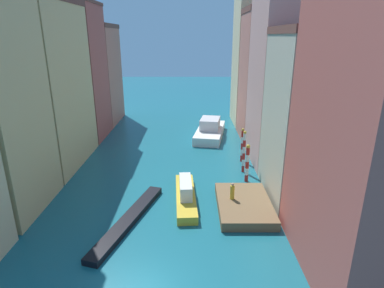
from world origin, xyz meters
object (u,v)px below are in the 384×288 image
object	(u,v)px
waterfront_dock	(243,205)
mooring_pole_2	(241,145)
motorboat_0	(185,194)
person_on_dock	(231,192)
gondola_black	(128,220)
vaporetto_white	(209,130)
mooring_pole_1	(243,151)
mooring_pole_0	(246,163)

from	to	relation	value
waterfront_dock	mooring_pole_2	bearing A→B (deg)	82.75
motorboat_0	mooring_pole_2	bearing A→B (deg)	56.11
person_on_dock	mooring_pole_2	world-z (taller)	mooring_pole_2
gondola_black	vaporetto_white	bearing A→B (deg)	71.43
waterfront_dock	person_on_dock	xyz separation A→B (m)	(-0.99, 0.32, 1.07)
waterfront_dock	gondola_black	size ratio (longest dim) A/B	0.64
waterfront_dock	mooring_pole_2	world-z (taller)	mooring_pole_2
mooring_pole_1	mooring_pole_2	world-z (taller)	mooring_pole_1
waterfront_dock	motorboat_0	size ratio (longest dim) A/B	0.85
waterfront_dock	gondola_black	distance (m)	9.56
waterfront_dock	mooring_pole_0	xyz separation A→B (m)	(1.08, 5.43, 1.63)
mooring_pole_0	motorboat_0	size ratio (longest dim) A/B	0.49
person_on_dock	mooring_pole_0	bearing A→B (deg)	67.97
waterfront_dock	mooring_pole_2	distance (m)	11.04
person_on_dock	gondola_black	bearing A→B (deg)	-164.35
person_on_dock	vaporetto_white	xyz separation A→B (m)	(-0.79, 20.18, -0.51)
vaporetto_white	mooring_pole_2	bearing A→B (deg)	-71.92
motorboat_0	mooring_pole_0	bearing A→B (deg)	33.75
mooring_pole_0	vaporetto_white	distance (m)	15.37
mooring_pole_0	mooring_pole_2	world-z (taller)	mooring_pole_2
mooring_pole_0	motorboat_0	distance (m)	7.38
mooring_pole_1	vaporetto_white	size ratio (longest dim) A/B	0.45
mooring_pole_1	mooring_pole_0	bearing A→B (deg)	-90.53
person_on_dock	mooring_pole_2	distance (m)	10.78
mooring_pole_0	mooring_pole_1	distance (m)	2.39
gondola_black	motorboat_0	size ratio (longest dim) A/B	1.33
waterfront_dock	mooring_pole_2	size ratio (longest dim) A/B	1.71
vaporetto_white	mooring_pole_0	bearing A→B (deg)	-79.24
mooring_pole_2	gondola_black	distance (m)	16.83
waterfront_dock	motorboat_0	xyz separation A→B (m)	(-4.95, 1.40, 0.29)
vaporetto_white	mooring_pole_1	bearing A→B (deg)	-77.20
mooring_pole_0	vaporetto_white	xyz separation A→B (m)	(-2.86, 15.07, -1.06)
motorboat_0	gondola_black	bearing A→B (deg)	-142.08
mooring_pole_1	vaporetto_white	distance (m)	13.10
mooring_pole_2	gondola_black	bearing A→B (deg)	-129.85
person_on_dock	motorboat_0	bearing A→B (deg)	164.78
mooring_pole_1	motorboat_0	distance (m)	8.97
mooring_pole_2	vaporetto_white	world-z (taller)	mooring_pole_2
motorboat_0	vaporetto_white	bearing A→B (deg)	80.57
person_on_dock	mooring_pole_0	distance (m)	5.54
mooring_pole_0	motorboat_0	world-z (taller)	mooring_pole_0
person_on_dock	gondola_black	distance (m)	8.77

